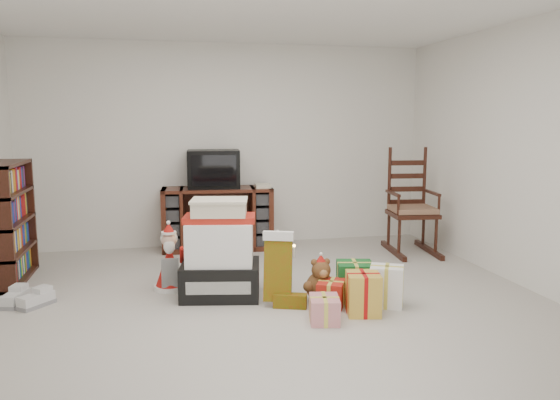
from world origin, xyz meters
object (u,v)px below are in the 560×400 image
object	(u,v)px
rocking_chair	(410,215)
crt_television	(214,169)
gift_cluster	(356,293)
bookshelf	(8,224)
gift_pile	(220,255)
mrs_claus_figurine	(170,264)
tv_stand	(218,218)
teddy_bear	(320,282)
sneaker_pair	(26,299)
santa_figurine	(278,267)
red_suitcase	(217,270)

from	to	relation	value
rocking_chair	crt_television	xyz separation A→B (m)	(-2.26, 0.65, 0.54)
gift_cluster	rocking_chair	bearing A→B (deg)	53.06
bookshelf	gift_cluster	distance (m)	3.42
gift_pile	mrs_claus_figurine	bearing A→B (deg)	155.31
tv_stand	bookshelf	size ratio (longest dim) A/B	1.16
teddy_bear	mrs_claus_figurine	bearing A→B (deg)	154.26
sneaker_pair	crt_television	size ratio (longest dim) A/B	0.70
bookshelf	rocking_chair	xyz separation A→B (m)	(4.36, 0.26, -0.12)
santa_figurine	gift_pile	bearing A→B (deg)	-169.57
red_suitcase	crt_television	size ratio (longest dim) A/B	0.88
gift_pile	crt_television	distance (m)	1.94
red_suitcase	crt_television	xyz separation A→B (m)	(0.16, 1.84, 0.73)
sneaker_pair	crt_television	bearing A→B (deg)	68.10
mrs_claus_figurine	rocking_chair	bearing A→B (deg)	17.16
tv_stand	gift_cluster	xyz separation A→B (m)	(0.91, -2.38, -0.24)
crt_television	sneaker_pair	bearing A→B (deg)	-130.91
gift_cluster	mrs_claus_figurine	bearing A→B (deg)	149.86
bookshelf	santa_figurine	xyz separation A→B (m)	(2.52, -0.83, -0.35)
tv_stand	rocking_chair	size ratio (longest dim) A/B	1.05
red_suitcase	teddy_bear	bearing A→B (deg)	-5.25
rocking_chair	teddy_bear	world-z (taller)	rocking_chair
rocking_chair	santa_figurine	bearing A→B (deg)	-143.31
gift_cluster	santa_figurine	bearing A→B (deg)	128.36
tv_stand	crt_television	world-z (taller)	crt_television
bookshelf	mrs_claus_figurine	bearing A→B (deg)	-21.90
teddy_bear	gift_cluster	distance (m)	0.35
bookshelf	red_suitcase	bearing A→B (deg)	-25.45
mrs_claus_figurine	gift_cluster	world-z (taller)	mrs_claus_figurine
santa_figurine	teddy_bear	bearing A→B (deg)	-54.08
santa_figurine	sneaker_pair	xyz separation A→B (m)	(-2.20, 0.01, -0.16)
crt_television	teddy_bear	bearing A→B (deg)	-66.68
gift_pile	bookshelf	bearing A→B (deg)	165.50
bookshelf	teddy_bear	world-z (taller)	bookshelf
tv_stand	sneaker_pair	world-z (taller)	tv_stand
tv_stand	mrs_claus_figurine	xyz separation A→B (m)	(-0.61, -1.50, -0.14)
bookshelf	crt_television	size ratio (longest dim) A/B	1.79
tv_stand	rocking_chair	world-z (taller)	rocking_chair
teddy_bear	rocking_chair	bearing A→B (deg)	43.84
gift_pile	crt_television	bearing A→B (deg)	96.69
rocking_chair	red_suitcase	xyz separation A→B (m)	(-2.42, -1.18, -0.19)
bookshelf	tv_stand	bearing A→B (deg)	22.55
bookshelf	red_suitcase	world-z (taller)	bookshelf
gift_pile	santa_figurine	bearing A→B (deg)	21.16
tv_stand	teddy_bear	world-z (taller)	tv_stand
teddy_bear	santa_figurine	world-z (taller)	santa_figurine
gift_cluster	crt_television	size ratio (longest dim) A/B	1.37
rocking_chair	gift_pile	xyz separation A→B (m)	(-2.39, -1.19, -0.06)
rocking_chair	gift_pile	size ratio (longest dim) A/B	1.50
gift_pile	santa_figurine	world-z (taller)	gift_pile
rocking_chair	gift_cluster	size ratio (longest dim) A/B	1.44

